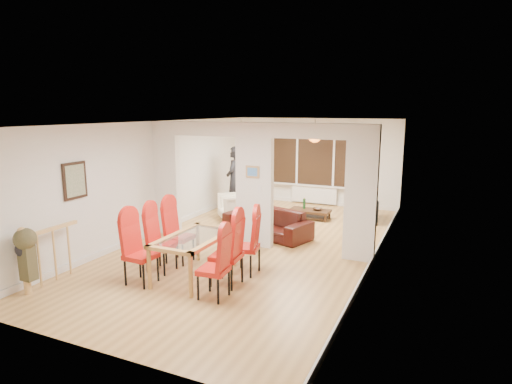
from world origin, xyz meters
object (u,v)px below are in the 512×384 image
Objects in this scene: dining_table at (195,257)px; dining_chair_rc at (246,243)px; person at (234,180)px; bottle at (304,203)px; armchair at (234,207)px; sofa at (267,222)px; dining_chair_lb at (161,241)px; dining_chair_ra at (213,265)px; dining_chair_lc at (179,233)px; coffee_table at (310,214)px; bowl at (317,209)px; dining_chair_rb at (226,251)px; television at (369,209)px; dining_chair_la at (141,251)px.

dining_table is 1.41× the size of dining_chair_rc.
bottle is (1.98, 0.22, -0.54)m from person.
sofa is at bearing 12.30° from armchair.
dining_chair_lb reaches higher than dining_chair_ra.
dining_chair_lc is 4.39m from coffee_table.
armchair is 1.02m from person.
bowl is (2.35, 0.18, -0.66)m from person.
dining_chair_rb is at bearing -23.48° from dining_chair_lc.
person is at bearing 110.30° from dining_chair_rb.
dining_chair_lc is 1.04× the size of television.
dining_chair_lb is (-0.03, 0.60, -0.01)m from dining_chair_la.
dining_chair_lc is (-0.66, 0.52, 0.19)m from dining_table.
person is at bearing 102.84° from dining_chair_lc.
bottle is at bearing 75.94° from dining_chair_lc.
person is (-2.25, 5.12, 0.40)m from dining_chair_ra.
sofa is 2.79× the size of armchair.
dining_chair_la is 5.21m from person.
dining_chair_rb is 0.63× the size of person.
person is (-1.69, 1.70, 0.62)m from sofa.
dining_chair_ra reaches higher than sofa.
armchair is 3.20× the size of bowl.
sofa is at bearing -103.87° from coffee_table.
bowl is at bearing 83.52° from dining_chair_ra.
dining_chair_la reaches higher than sofa.
dining_chair_rb reaches higher than dining_chair_ra.
television is (3.62, 0.64, -0.62)m from person.
dining_chair_lb reaches higher than bottle.
dining_chair_la reaches higher than bowl.
dining_chair_lc is 0.96× the size of dining_chair_rb.
dining_chair_rb is (-0.06, 0.53, 0.05)m from dining_chair_ra.
bowl is at bearing 86.29° from person.
television is 1.55m from coffee_table.
coffee_table is (1.79, 0.92, -0.22)m from armchair.
dining_table is 1.45× the size of television.
armchair is (-1.33, 0.95, 0.04)m from sofa.
bowl is at bearing 3.07° from coffee_table.
bowl is (0.10, 5.30, -0.26)m from dining_chair_ra.
coffee_table is at bearing 73.48° from dining_chair_lc.
person reaches higher than armchair.
bottle is 1.20× the size of bowl.
dining_chair_la is at bearing -137.72° from dining_table.
dining_chair_lc reaches higher than dining_chair_rc.
dining_chair_rb is at bearing 147.03° from television.
dining_chair_rb is at bearing -62.55° from sofa.
dining_chair_lb is 1.35m from dining_chair_rb.
sofa reaches higher than coffee_table.
dining_chair_ra is at bearing -38.50° from dining_chair_lc.
television reaches higher than coffee_table.
dining_chair_la is at bearing -103.59° from coffee_table.
bowl is at bearing 80.15° from dining_table.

